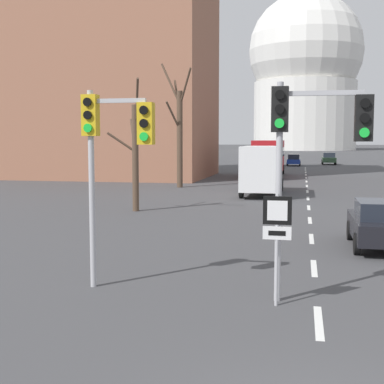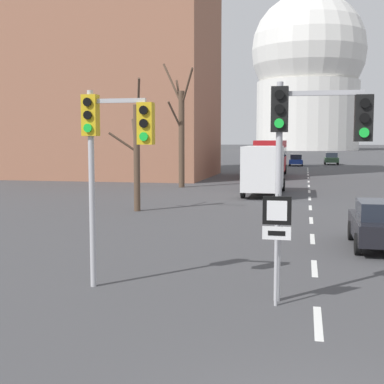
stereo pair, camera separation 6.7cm
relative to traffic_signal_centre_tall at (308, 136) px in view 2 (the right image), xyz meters
name	(u,v)px [view 2 (the right image)]	position (x,y,z in m)	size (l,w,h in m)	color
lane_stripe_0	(318,322)	(0.25, -1.26, -3.60)	(0.16, 2.00, 0.01)	silver
lane_stripe_1	(314,268)	(0.25, 3.24, -3.60)	(0.16, 2.00, 0.01)	silver
lane_stripe_2	(312,239)	(0.25, 7.74, -3.60)	(0.16, 2.00, 0.01)	silver
lane_stripe_3	(311,220)	(0.25, 12.24, -3.60)	(0.16, 2.00, 0.01)	silver
lane_stripe_4	(310,208)	(0.25, 16.74, -3.60)	(0.16, 2.00, 0.01)	silver
lane_stripe_5	(310,198)	(0.25, 21.24, -3.60)	(0.16, 2.00, 0.01)	silver
lane_stripe_6	(309,191)	(0.25, 25.74, -3.60)	(0.16, 2.00, 0.01)	silver
lane_stripe_7	(309,186)	(0.25, 30.24, -3.60)	(0.16, 2.00, 0.01)	silver
lane_stripe_8	(309,182)	(0.25, 34.74, -3.60)	(0.16, 2.00, 0.01)	silver
lane_stripe_9	(308,178)	(0.25, 39.24, -3.60)	(0.16, 2.00, 0.01)	silver
lane_stripe_10	(308,175)	(0.25, 43.74, -3.60)	(0.16, 2.00, 0.01)	silver
lane_stripe_11	(308,172)	(0.25, 48.24, -3.60)	(0.16, 2.00, 0.01)	silver
lane_stripe_12	(308,170)	(0.25, 52.74, -3.60)	(0.16, 2.00, 0.01)	silver
lane_stripe_13	(308,168)	(0.25, 57.24, -3.60)	(0.16, 2.00, 0.01)	silver
traffic_signal_centre_tall	(308,136)	(0.00, 0.00, 0.00)	(2.08, 0.34, 4.76)	#B2B2B7
traffic_signal_near_left	(110,140)	(-4.53, 0.25, -0.07)	(1.71, 0.34, 4.68)	#B2B2B7
route_sign_post	(277,230)	(-0.61, -0.37, -1.97)	(0.60, 0.08, 2.40)	#B2B2B7
sedan_near_left	(296,160)	(-1.29, 62.77, -2.81)	(1.85, 3.84, 1.59)	navy
sedan_near_right	(381,224)	(2.41, 6.52, -2.80)	(1.84, 4.10, 1.57)	black
sedan_mid_centre	(331,158)	(3.60, 67.72, -2.73)	(1.97, 4.32, 1.73)	#2D4C33
city_bus	(271,155)	(-3.27, 40.35, -1.55)	(2.66, 10.80, 3.48)	red
delivery_truck	(264,169)	(-2.62, 22.84, -1.90)	(2.44, 7.20, 3.14)	#333842
bare_tree_left_near	(181,132)	(-9.10, 27.12, 0.51)	(2.81, 2.85, 9.22)	brown
bare_tree_left_far	(136,154)	(-8.22, 13.62, -0.76)	(2.05, 2.69, 6.38)	brown
capitol_dome	(308,72)	(0.25, 182.42, 23.58)	(39.50, 39.50, 55.80)	silver
apartment_block_left	(117,31)	(-17.89, 37.80, 10.21)	(18.00, 14.00, 27.62)	#9E664C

